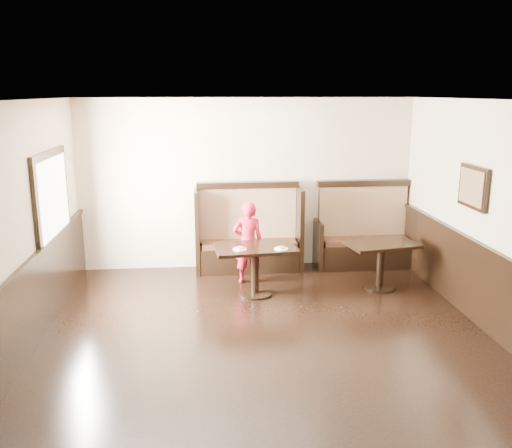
{
  "coord_description": "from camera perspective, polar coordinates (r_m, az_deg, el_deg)",
  "views": [
    {
      "loc": [
        -0.73,
        -5.32,
        2.89
      ],
      "look_at": [
        0.03,
        2.35,
        1.0
      ],
      "focal_mm": 38.0,
      "sensor_mm": 36.0,
      "label": 1
    }
  ],
  "objects": [
    {
      "name": "table_neighbor",
      "position": [
        8.3,
        13.0,
        -3.09
      ],
      "size": [
        1.13,
        0.84,
        0.71
      ],
      "rotation": [
        0.0,
        0.0,
        0.18
      ],
      "color": "black",
      "rests_on": "ground"
    },
    {
      "name": "pizza_plate_left",
      "position": [
        7.62,
        -1.72,
        -2.6
      ],
      "size": [
        0.2,
        0.2,
        0.04
      ],
      "color": "white",
      "rests_on": "table_main"
    },
    {
      "name": "child",
      "position": [
        8.31,
        -0.86,
        -1.95
      ],
      "size": [
        0.48,
        0.33,
        1.28
      ],
      "primitive_type": "imported",
      "rotation": [
        0.0,
        0.0,
        3.19
      ],
      "color": "red",
      "rests_on": "ground"
    },
    {
      "name": "pizza_plate_right",
      "position": [
        7.64,
        2.67,
        -2.56
      ],
      "size": [
        0.2,
        0.2,
        0.04
      ],
      "color": "white",
      "rests_on": "table_main"
    },
    {
      "name": "table_main",
      "position": [
        7.81,
        -0.11,
        -3.58
      ],
      "size": [
        1.21,
        0.82,
        0.73
      ],
      "rotation": [
        0.0,
        0.0,
        0.09
      ],
      "color": "black",
      "rests_on": "ground"
    },
    {
      "name": "ground",
      "position": [
        6.1,
        1.97,
        -14.51
      ],
      "size": [
        7.0,
        7.0,
        0.0
      ],
      "primitive_type": "plane",
      "color": "black",
      "rests_on": "ground"
    },
    {
      "name": "room_shell",
      "position": [
        6.04,
        -1.17,
        -7.78
      ],
      "size": [
        7.0,
        7.0,
        7.0
      ],
      "color": "#C0AD8B",
      "rests_on": "ground"
    },
    {
      "name": "booth_main",
      "position": [
        8.96,
        -0.79,
        -1.51
      ],
      "size": [
        1.75,
        0.72,
        1.45
      ],
      "color": "black",
      "rests_on": "ground"
    },
    {
      "name": "booth_neighbor",
      "position": [
        9.34,
        11.22,
        -1.45
      ],
      "size": [
        1.65,
        0.72,
        1.45
      ],
      "color": "black",
      "rests_on": "ground"
    }
  ]
}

